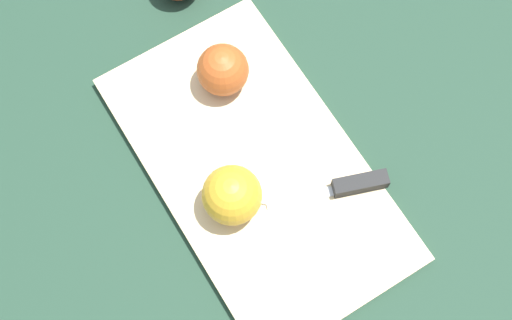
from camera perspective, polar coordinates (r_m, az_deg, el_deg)
name	(u,v)px	position (r m, az deg, el deg)	size (l,w,h in m)	color
ground_plane	(256,169)	(0.90, 0.00, -0.75)	(4.00, 4.00, 0.00)	#1E3828
cutting_board	(256,167)	(0.90, 0.00, -0.60)	(0.45, 0.29, 0.01)	#D1B789
apple_half_left	(223,70)	(0.91, -2.66, 7.21)	(0.07, 0.07, 0.07)	#AD4C1E
apple_half_right	(232,195)	(0.84, -1.95, -2.84)	(0.07, 0.07, 0.07)	gold
knife	(354,185)	(0.88, 7.83, -1.99)	(0.08, 0.14, 0.02)	silver
apple_slice	(269,181)	(0.88, 1.04, -1.72)	(0.06, 0.06, 0.00)	beige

